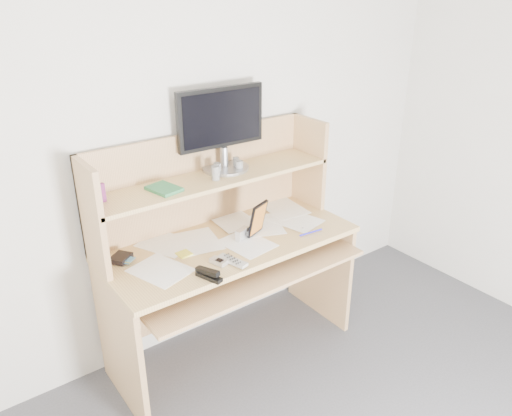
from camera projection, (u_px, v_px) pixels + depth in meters
back_wall at (197, 139)px, 2.76m from camera, size 3.60×0.04×2.50m
desk at (223, 244)px, 2.81m from camera, size 1.40×0.70×1.30m
paper_clutter at (231, 240)px, 2.73m from camera, size 1.32×0.54×0.01m
keyboard at (268, 250)px, 2.80m from camera, size 0.49×0.21×0.03m
tv_remote at (232, 261)px, 2.50m from camera, size 0.09×0.17×0.02m
flip_phone at (218, 261)px, 2.50m from camera, size 0.07×0.10×0.02m
stapler at (209, 274)px, 2.37m from camera, size 0.08×0.15×0.04m
wallet at (121, 258)px, 2.52m from camera, size 0.13×0.13×0.03m
sticky_note_pad at (184, 254)px, 2.59m from camera, size 0.07×0.07×0.01m
digital_camera at (242, 233)px, 2.74m from camera, size 0.10×0.07×0.05m
game_case at (258, 219)px, 2.75m from camera, size 0.13×0.06×0.19m
blue_pen at (311, 232)px, 2.80m from camera, size 0.15×0.02×0.01m
card_box at (98, 194)px, 2.36m from camera, size 0.07×0.03×0.09m
shelf_book at (164, 189)px, 2.52m from camera, size 0.16×0.19×0.02m
chip_stack_a at (217, 168)px, 2.73m from camera, size 0.05×0.05×0.06m
chip_stack_b at (236, 163)px, 2.82m from camera, size 0.05×0.05×0.06m
chip_stack_c at (239, 166)px, 2.78m from camera, size 0.05×0.05×0.06m
chip_stack_d at (216, 173)px, 2.64m from camera, size 0.05×0.05×0.08m
monitor at (222, 126)px, 2.73m from camera, size 0.53×0.26×0.45m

